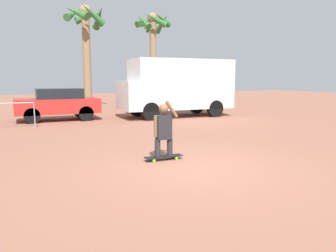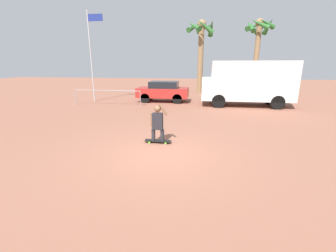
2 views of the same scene
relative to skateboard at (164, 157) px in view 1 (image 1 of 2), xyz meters
The scene contains 7 objects.
ground_plane 1.02m from the skateboard, 72.56° to the right, with size 80.00×80.00×0.00m, color #935B47.
skateboard is the anchor object (origin of this frame).
person_skateboarder 0.74m from the skateboard, behind, with size 0.65×0.24×1.39m.
camper_van 9.84m from the skateboard, 61.59° to the left, with size 5.99×2.29×3.03m.
parked_car_red 9.57m from the skateboard, 98.85° to the left, with size 3.90×1.76×1.56m.
palm_tree_near_van 19.80m from the skateboard, 68.84° to the left, with size 2.85×2.99×7.26m.
palm_tree_center_background 16.48m from the skateboard, 85.57° to the left, with size 2.84×2.94×6.92m.
Camera 1 is at (-3.53, -6.33, 2.00)m, focal length 35.00 mm.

